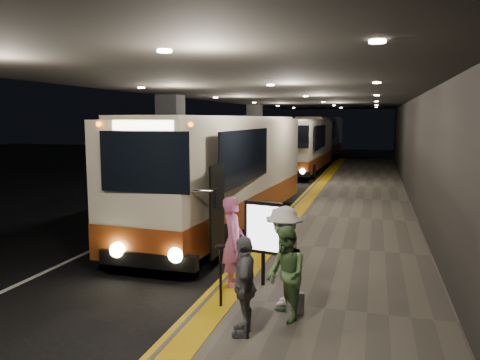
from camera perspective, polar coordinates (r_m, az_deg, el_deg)
The scene contains 18 objects.
ground at distance 13.13m, azimuth -9.47°, elevation -8.36°, with size 90.00×90.00×0.00m, color black.
lane_line_white at distance 18.28m, azimuth -7.80°, elevation -3.81°, with size 0.12×50.00×0.01m, color silver.
kerb_stripe_yellow at distance 17.05m, azimuth 5.10°, elevation -4.59°, with size 0.18×50.00×0.01m, color gold.
sidewalk at distance 16.76m, azimuth 13.21°, elevation -4.73°, with size 4.50×50.00×0.15m, color #514C44.
tactile_strip at distance 16.93m, azimuth 6.77°, elevation -4.18°, with size 0.50×50.00×0.01m, color gold.
terminal_wall at distance 16.45m, azimuth 21.39°, elevation 5.01°, with size 0.10×50.00×6.00m, color black.
support_columns at distance 16.95m, azimuth -8.37°, elevation 2.79°, with size 0.80×24.80×4.40m.
canopy at distance 16.68m, azimuth 5.80°, elevation 11.01°, with size 9.00×50.00×0.40m, color black.
coach_main at distance 15.29m, azimuth -1.75°, elevation 0.48°, with size 2.96×11.45×3.54m.
coach_second at distance 31.51m, azimuth 7.92°, elevation 3.91°, with size 2.55×10.99×3.44m.
coach_third at distance 41.99m, azimuth 9.72°, elevation 4.87°, with size 3.09×11.68×3.63m.
passenger_boarding at distance 9.62m, azimuth -0.83°, elevation -7.50°, with size 0.67×0.44×1.84m, color #BB5787.
passenger_waiting_green at distance 8.08m, azimuth 5.60°, elevation -11.31°, with size 0.79×0.48×1.62m, color #496E3D.
passenger_waiting_white at distance 8.71m, azimuth 5.35°, elevation -9.17°, with size 1.18×0.55×1.83m, color silver.
passenger_waiting_grey at distance 7.54m, azimuth 0.56°, elevation -12.73°, with size 0.94×0.48×1.60m, color #57575D.
bag_polka at distance 8.58m, azimuth 6.76°, elevation -14.64°, with size 0.31×0.13×0.37m, color black.
info_sign at distance 9.56m, azimuth 2.86°, elevation -6.03°, with size 0.83×0.27×1.75m.
stanchion_post at distance 8.65m, azimuth -2.37°, elevation -11.69°, with size 0.05×0.05×1.13m, color black.
Camera 1 is at (5.52, -11.37, 3.55)m, focal length 35.00 mm.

